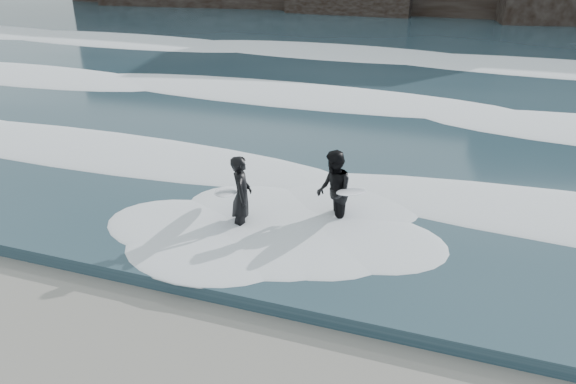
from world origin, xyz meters
name	(u,v)px	position (x,y,z in m)	size (l,w,h in m)	color
sea	(432,49)	(0.00, 29.00, 0.15)	(90.00, 52.00, 0.30)	#253D49
foam_near	(351,173)	(0.00, 9.00, 0.40)	(60.00, 3.20, 0.20)	white
foam_mid	(395,104)	(0.00, 16.00, 0.42)	(60.00, 4.00, 0.24)	white
foam_far	(424,57)	(0.00, 25.00, 0.45)	(60.00, 4.80, 0.30)	white
surfer_left	(239,195)	(-1.74, 5.63, 0.95)	(1.32, 1.92, 1.90)	black
surfer_right	(335,192)	(0.21, 6.51, 0.96)	(1.23, 1.87, 1.91)	black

